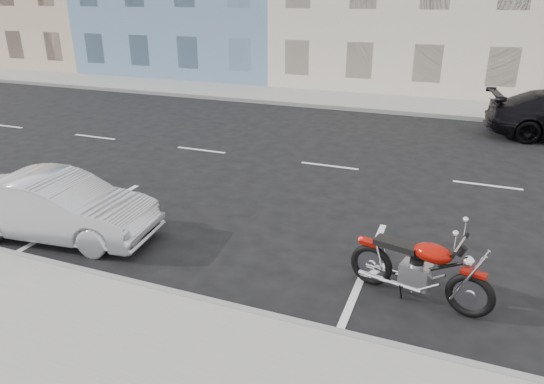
{
  "coord_description": "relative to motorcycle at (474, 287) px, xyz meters",
  "views": [
    {
      "loc": [
        1.15,
        -12.26,
        4.31
      ],
      "look_at": [
        -2.04,
        -4.19,
        0.8
      ],
      "focal_mm": 32.0,
      "sensor_mm": 36.0,
      "label": 1
    }
  ],
  "objects": [
    {
      "name": "ground",
      "position": [
        -1.66,
        5.79,
        -0.51
      ],
      "size": [
        120.0,
        120.0,
        0.0
      ],
      "primitive_type": "plane",
      "color": "black",
      "rests_on": "ground"
    },
    {
      "name": "motorcycle",
      "position": [
        0.0,
        0.0,
        0.0
      ],
      "size": [
        2.18,
        0.85,
        1.11
      ],
      "rotation": [
        0.0,
        0.0,
        -0.22
      ],
      "color": "black",
      "rests_on": "ground"
    },
    {
      "name": "curb_near",
      "position": [
        -6.66,
        -1.21,
        -0.43
      ],
      "size": [
        80.0,
        0.12,
        0.16
      ],
      "primitive_type": "cube",
      "color": "gray",
      "rests_on": "ground"
    },
    {
      "name": "sidewalk_far",
      "position": [
        -6.66,
        14.49,
        -0.43
      ],
      "size": [
        80.0,
        3.4,
        0.15
      ],
      "primitive_type": "cube",
      "color": "gray",
      "rests_on": "ground"
    },
    {
      "name": "curb_far",
      "position": [
        -6.66,
        12.79,
        -0.43
      ],
      "size": [
        80.0,
        0.12,
        0.16
      ],
      "primitive_type": "cube",
      "color": "gray",
      "rests_on": "ground"
    },
    {
      "name": "sedan_silver",
      "position": [
        -7.35,
        -0.17,
        0.11
      ],
      "size": [
        3.88,
        1.74,
        1.24
      ],
      "primitive_type": "imported",
      "rotation": [
        0.0,
        0.0,
        1.69
      ],
      "color": "#B2B3BA",
      "rests_on": "ground"
    }
  ]
}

